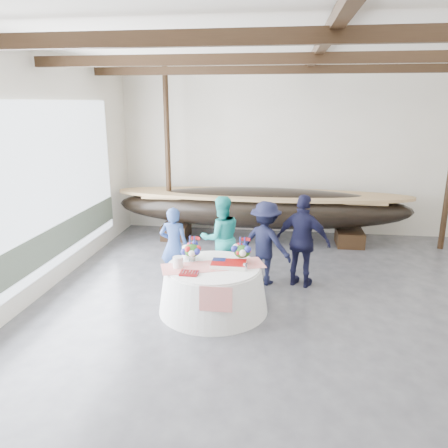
# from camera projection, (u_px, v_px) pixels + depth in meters

# --- Properties ---
(floor) EXTENTS (10.00, 12.00, 0.01)m
(floor) POSITION_uv_depth(u_px,v_px,m) (310.00, 340.00, 6.76)
(floor) COLOR #3D3D42
(floor) RESTS_ON ground
(wall_back) EXTENTS (10.00, 0.02, 4.50)m
(wall_back) POSITION_uv_depth(u_px,v_px,m) (303.00, 152.00, 11.88)
(wall_back) COLOR silver
(wall_back) RESTS_ON ground
(ceiling) EXTENTS (10.00, 12.00, 0.01)m
(ceiling) POSITION_uv_depth(u_px,v_px,m) (329.00, 26.00, 5.55)
(ceiling) COLOR white
(ceiling) RESTS_ON wall_back
(pavilion_structure) EXTENTS (9.80, 11.76, 4.50)m
(pavilion_structure) POSITION_uv_depth(u_px,v_px,m) (321.00, 71.00, 6.49)
(pavilion_structure) COLOR black
(pavilion_structure) RESTS_ON ground
(open_bay) EXTENTS (0.03, 7.00, 3.20)m
(open_bay) POSITION_uv_depth(u_px,v_px,m) (34.00, 202.00, 7.87)
(open_bay) COLOR silver
(open_bay) RESTS_ON ground
(longboat_display) EXTENTS (7.65, 1.53, 1.43)m
(longboat_display) POSITION_uv_depth(u_px,v_px,m) (261.00, 208.00, 11.38)
(longboat_display) COLOR black
(longboat_display) RESTS_ON ground
(banquet_table) EXTENTS (1.92, 1.92, 0.82)m
(banquet_table) POSITION_uv_depth(u_px,v_px,m) (213.00, 288.00, 7.67)
(banquet_table) COLOR silver
(banquet_table) RESTS_ON ground
(tabletop_items) EXTENTS (1.86, 1.11, 0.40)m
(tabletop_items) POSITION_uv_depth(u_px,v_px,m) (214.00, 255.00, 7.67)
(tabletop_items) COLOR red
(tabletop_items) RESTS_ON banquet_table
(guest_woman_blue) EXTENTS (0.58, 0.39, 1.57)m
(guest_woman_blue) POSITION_uv_depth(u_px,v_px,m) (174.00, 245.00, 8.76)
(guest_woman_blue) COLOR navy
(guest_woman_blue) RESTS_ON ground
(guest_woman_teal) EXTENTS (1.05, 0.95, 1.76)m
(guest_woman_teal) POSITION_uv_depth(u_px,v_px,m) (221.00, 238.00, 8.94)
(guest_woman_teal) COLOR #21ACA4
(guest_woman_teal) RESTS_ON ground
(guest_man_left) EXTENTS (1.26, 1.07, 1.70)m
(guest_man_left) POSITION_uv_depth(u_px,v_px,m) (266.00, 243.00, 8.71)
(guest_man_left) COLOR black
(guest_man_left) RESTS_ON ground
(guest_man_right) EXTENTS (1.18, 0.81, 1.86)m
(guest_man_right) POSITION_uv_depth(u_px,v_px,m) (303.00, 241.00, 8.56)
(guest_man_right) COLOR black
(guest_man_right) RESTS_ON ground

